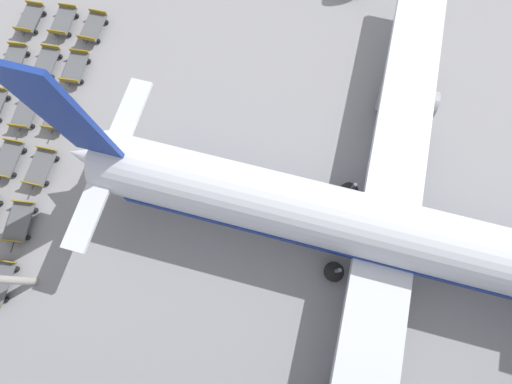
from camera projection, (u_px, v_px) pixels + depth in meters
ground_plane at (420, 47)px, 28.54m from camera, size 500.00×500.00×0.00m
airplane at (407, 237)px, 20.79m from camera, size 42.10×44.73×13.14m
baggage_dolly_row_near_col_a at (31, 19)px, 28.81m from camera, size 3.58×1.80×0.92m
baggage_dolly_row_near_col_b at (14, 61)px, 27.60m from camera, size 3.54×1.68×0.92m
baggage_dolly_row_mid_a_col_a at (64, 21)px, 28.73m from camera, size 3.57×1.76×0.92m
baggage_dolly_row_mid_a_col_b at (46, 63)px, 27.53m from camera, size 3.57×1.76×0.92m
baggage_dolly_row_mid_a_col_c at (26, 112)px, 26.25m from camera, size 3.55×1.70×0.92m
baggage_dolly_row_mid_a_col_d at (8, 159)px, 25.11m from camera, size 3.59×1.82×0.92m
baggage_dolly_row_mid_b_col_a at (93, 27)px, 28.55m from camera, size 3.60×1.86×0.92m
baggage_dolly_row_mid_b_col_b at (76, 68)px, 27.40m from camera, size 3.56×1.72×0.92m
baggage_dolly_row_mid_b_col_c at (58, 114)px, 26.21m from camera, size 3.56×1.74×0.92m
baggage_dolly_row_mid_b_col_d at (41, 167)px, 24.93m from camera, size 3.60×1.85×0.92m
baggage_dolly_row_mid_b_col_e at (20, 222)px, 23.75m from camera, size 3.55×1.70×0.92m
stand_guidance_stripe at (253, 220)px, 24.27m from camera, size 3.62×24.72×0.01m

